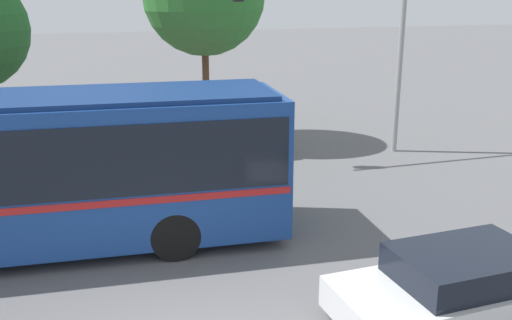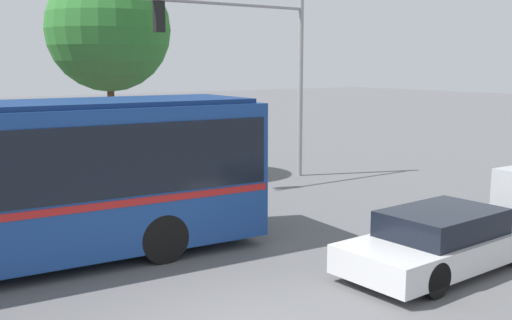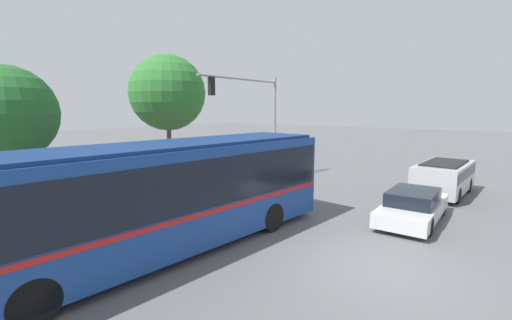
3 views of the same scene
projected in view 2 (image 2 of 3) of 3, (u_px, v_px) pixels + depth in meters
The scene contains 4 objects.
sedan_foreground at pixel (444, 241), 11.72m from camera, with size 4.67×1.99×1.20m.
traffic_light_pole at pixel (260, 57), 20.09m from camera, with size 6.40×0.24×6.17m.
flowering_hedge at pixel (60, 174), 17.71m from camera, with size 7.78×1.34×1.59m.
street_tree_centre at pixel (108, 30), 20.22m from camera, with size 4.12×4.12×7.15m.
Camera 2 is at (-4.74, -6.80, 3.95)m, focal length 42.59 mm.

